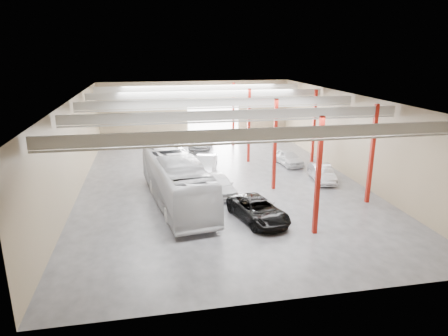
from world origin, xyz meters
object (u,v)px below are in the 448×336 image
object	(u,v)px
car_row_c	(201,142)
car_right_near	(322,173)
coach_bus	(176,179)
black_sedan	(258,210)
car_row_a	(219,185)
car_right_far	(288,157)
car_row_b	(205,165)

from	to	relation	value
car_row_c	car_right_near	bearing A→B (deg)	-41.06
coach_bus	black_sedan	size ratio (longest dim) A/B	2.40
car_row_a	car_right_far	xyz separation A→B (m)	(7.79, 6.68, -0.06)
black_sedan	car_row_b	distance (m)	10.57
coach_bus	car_right_far	world-z (taller)	coach_bus
car_row_a	car_row_b	xyz separation A→B (m)	(-0.32, 5.20, 0.03)
coach_bus	car_row_b	xyz separation A→B (m)	(2.98, 6.29, -0.94)
car_row_a	car_right_far	world-z (taller)	car_row_a
black_sedan	car_right_near	size ratio (longest dim) A/B	1.22
black_sedan	car_row_b	size ratio (longest dim) A/B	1.08
coach_bus	car_right_near	xyz separation A→B (m)	(12.16, 2.58, -1.03)
car_row_c	car_right_near	xyz separation A→B (m)	(8.25, -12.94, -0.10)
black_sedan	car_right_far	size ratio (longest dim) A/B	1.25
car_row_c	car_right_far	size ratio (longest dim) A/B	1.32
coach_bus	car_right_near	world-z (taller)	coach_bus
coach_bus	car_row_c	bearing A→B (deg)	67.58
car_row_b	car_row_c	world-z (taller)	car_row_c
coach_bus	black_sedan	bearing A→B (deg)	-48.54
coach_bus	car_row_a	distance (m)	3.61
black_sedan	car_row_c	world-z (taller)	car_row_c
car_right_far	black_sedan	bearing A→B (deg)	-124.50
coach_bus	car_row_b	size ratio (longest dim) A/B	2.60
car_row_a	car_row_b	world-z (taller)	car_row_b
car_row_a	car_row_b	bearing A→B (deg)	85.50
car_right_far	car_right_near	bearing A→B (deg)	-85.10
car_row_a	car_right_near	distance (m)	8.99
car_row_b	car_row_c	xyz separation A→B (m)	(0.94, 9.23, 0.01)
car_right_near	car_row_b	bearing A→B (deg)	166.89
coach_bus	black_sedan	distance (m)	6.43
car_row_b	car_row_c	size ratio (longest dim) A/B	0.87
coach_bus	car_right_far	xyz separation A→B (m)	(11.09, 7.78, -1.02)
black_sedan	car_row_a	bearing A→B (deg)	92.85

